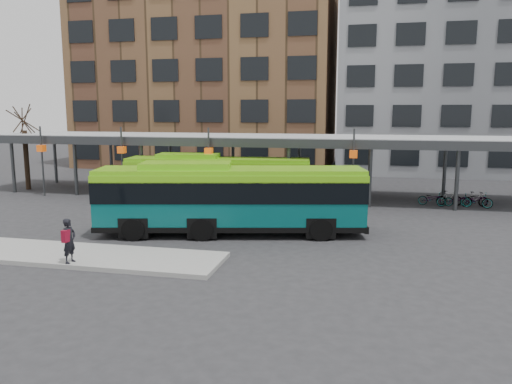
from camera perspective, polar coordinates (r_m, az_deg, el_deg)
name	(u,v)px	position (r m, az deg, el deg)	size (l,w,h in m)	color
ground	(206,245)	(22.28, -5.68, -5.99)	(120.00, 120.00, 0.00)	#28282B
boarding_island	(55,254)	(22.08, -22.00, -6.54)	(14.00, 3.00, 0.18)	gray
canopy	(264,140)	(34.01, 0.97, 6.02)	(40.00, 6.53, 4.80)	#999B9E
tree	(26,157)	(40.95, -24.77, 3.66)	(1.64, 1.64, 5.60)	black
building_brick	(210,62)	(55.26, -5.29, 14.61)	(26.00, 14.00, 22.00)	brown
building_grey	(469,67)	(53.34, 23.16, 13.03)	(24.00, 14.00, 20.00)	slate
bus_front	(230,197)	(23.70, -3.04, -0.57)	(12.83, 5.34, 3.46)	#074E4E
bus_rear	(217,178)	(31.60, -4.43, 1.63)	(11.70, 3.71, 3.17)	#074E4E
pedestrian	(69,240)	(20.05, -20.58, -5.21)	(0.46, 0.67, 1.70)	black
bike_rack	(459,199)	(33.13, 22.18, -0.77)	(4.42, 1.17, 0.97)	slate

